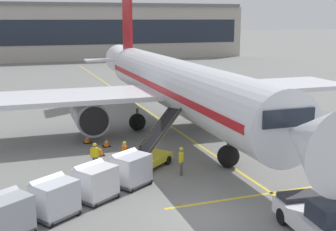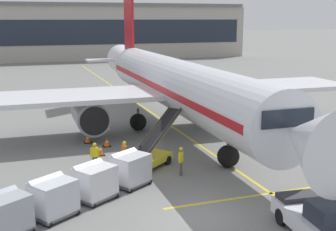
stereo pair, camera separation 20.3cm
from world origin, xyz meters
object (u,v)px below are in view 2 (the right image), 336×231
baggage_cart_third (53,197)px  safety_cone_nose_mark (100,150)px  parked_airplane (176,85)px  ground_crew_by_carts (95,154)px  baggage_cart_fourth (4,214)px  ground_crew_marshaller (124,153)px  belt_loader (150,153)px  baggage_cart_lead (130,168)px  ground_crew_wingwalker (146,166)px  ground_crew_by_loader (181,159)px  pushback_tug (318,219)px  safety_cone_engine_keepout (88,139)px  baggage_cart_second (95,181)px  safety_cone_wingtip (107,142)px

baggage_cart_third → safety_cone_nose_mark: bearing=66.6°
parked_airplane → ground_crew_by_carts: (-8.16, -7.84, -2.79)m
baggage_cart_fourth → ground_crew_marshaller: bearing=44.8°
ground_crew_marshaller → belt_loader: bearing=-7.4°
baggage_cart_lead → ground_crew_wingwalker: baggage_cart_lead is taller
ground_crew_by_loader → ground_crew_marshaller: size_ratio=1.00×
ground_crew_wingwalker → pushback_tug: bearing=-59.1°
baggage_cart_lead → safety_cone_engine_keepout: (-0.87, 9.47, -0.68)m
parked_airplane → ground_crew_marshaller: 10.65m
ground_crew_wingwalker → safety_cone_engine_keepout: bearing=101.0°
ground_crew_by_loader → safety_cone_nose_mark: 6.73m
belt_loader → baggage_cart_second: size_ratio=1.76×
parked_airplane → baggage_cart_fourth: size_ratio=15.29×
safety_cone_wingtip → safety_cone_nose_mark: safety_cone_nose_mark is taller
ground_crew_wingwalker → safety_cone_wingtip: size_ratio=2.77×
ground_crew_by_loader → ground_crew_by_carts: same height
pushback_tug → ground_crew_by_carts: bearing=122.7°
ground_crew_by_carts → baggage_cart_third: bearing=-116.9°
belt_loader → ground_crew_by_carts: size_ratio=2.75×
ground_crew_by_carts → ground_crew_marshaller: 1.82m
baggage_cart_third → belt_loader: bearing=40.6°
belt_loader → ground_crew_marshaller: belt_loader is taller
safety_cone_wingtip → safety_cone_nose_mark: 2.12m
parked_airplane → baggage_cart_second: (-8.96, -12.36, -2.79)m
baggage_cart_lead → ground_crew_marshaller: 2.98m
parked_airplane → ground_crew_wingwalker: parked_airplane is taller
ground_crew_marshaller → safety_cone_engine_keepout: 6.67m
baggage_cart_second → baggage_cart_third: (-2.20, -1.40, 0.00)m
belt_loader → safety_cone_engine_keepout: (-2.84, 6.72, -0.59)m
baggage_cart_second → ground_crew_by_carts: baggage_cart_second is taller
ground_crew_by_carts → safety_cone_wingtip: 5.16m
belt_loader → baggage_cart_third: bearing=-139.4°
baggage_cart_third → ground_crew_by_carts: bearing=63.1°
baggage_cart_fourth → ground_crew_wingwalker: 8.50m
safety_cone_wingtip → baggage_cart_lead: bearing=-92.0°
belt_loader → safety_cone_wingtip: (-1.68, 5.27, -0.60)m
pushback_tug → ground_crew_by_carts: (-7.48, 11.65, 0.17)m
baggage_cart_second → pushback_tug: size_ratio=0.59×
parked_airplane → baggage_cart_lead: bearing=-121.4°
parked_airplane → safety_cone_nose_mark: parked_airplane is taller
baggage_cart_lead → pushback_tug: baggage_cart_lead is taller
ground_crew_by_loader → safety_cone_wingtip: bearing=111.9°
safety_cone_engine_keepout → baggage_cart_fourth: bearing=-112.9°
safety_cone_engine_keepout → baggage_cart_third: bearing=-106.2°
parked_airplane → ground_crew_wingwalker: size_ratio=23.84×
safety_cone_engine_keepout → safety_cone_nose_mark: (0.28, -3.37, 0.03)m
baggage_cart_third → ground_crew_by_carts: (3.00, 5.91, -0.00)m
baggage_cart_second → baggage_cart_fourth: same height
baggage_cart_lead → ground_crew_by_loader: 3.32m
parked_airplane → baggage_cart_lead: size_ratio=15.29×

